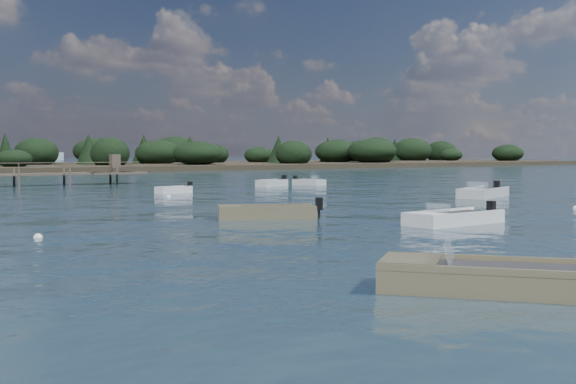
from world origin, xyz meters
TOP-DOWN VIEW (x-y plane):
  - ground at (0.00, 60.00)m, footprint 400.00×400.00m
  - tender_far_white at (2.28, 31.58)m, footprint 3.00×1.60m
  - tender_far_grey_b at (13.42, 36.07)m, footprint 3.47×2.18m
  - dinghy_mid_white_b at (17.29, 16.43)m, footprint 5.35×3.57m
  - dinghy_mid_grey at (-2.31, 11.78)m, footprint 4.63×3.41m
  - dinghy_extra_a at (17.44, 36.29)m, footprint 2.00×3.26m
  - dinghy_near_olive at (-7.00, -5.32)m, footprint 4.83×5.22m
  - dinghy_mid_white_a at (2.85, 5.37)m, footprint 4.96×2.04m
  - buoy_a at (-4.16, -3.30)m, footprint 0.32×0.32m
  - buoy_c at (-12.76, 10.12)m, footprint 0.32×0.32m
  - buoy_d at (14.05, 7.37)m, footprint 0.32×0.32m
  - buoy_e at (0.18, 27.88)m, footprint 0.32×0.32m
  - far_headland at (25.00, 100.00)m, footprint 190.00×40.00m

SIDE VIEW (x-z plane):
  - ground at x=0.00m, z-range 0.00..0.00m
  - buoy_a at x=-4.16m, z-range -0.16..0.16m
  - buoy_c at x=-12.76m, z-range -0.16..0.16m
  - buoy_d at x=14.05m, z-range -0.16..0.16m
  - buoy_e at x=0.18m, z-range -0.16..0.16m
  - tender_far_white at x=2.28m, z-range -0.36..0.64m
  - dinghy_extra_a at x=17.44m, z-range -0.39..0.68m
  - dinghy_mid_white_a at x=2.85m, z-range -0.43..0.72m
  - dinghy_mid_grey at x=-2.31m, z-range -0.43..0.75m
  - tender_far_grey_b at x=13.42m, z-range -0.42..0.75m
  - dinghy_mid_white_b at x=17.29m, z-range -0.49..0.83m
  - dinghy_near_olive at x=-7.00m, z-range -0.51..0.86m
  - far_headland at x=25.00m, z-range -0.94..4.86m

